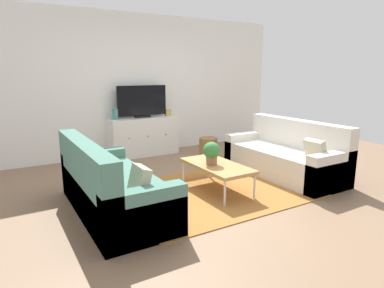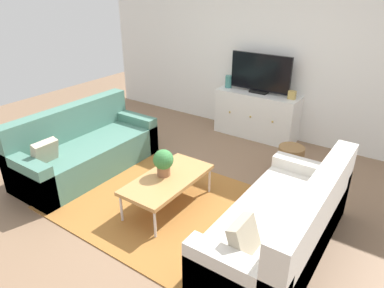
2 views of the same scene
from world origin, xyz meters
The scene contains 12 objects.
ground_plane centered at (0.00, 0.00, 0.00)m, with size 10.00×10.00×0.00m, color #84664C.
wall_back centered at (0.00, 2.55, 1.35)m, with size 6.40×0.12×2.70m, color white.
area_rug centered at (0.00, -0.15, 0.01)m, with size 2.50×1.90×0.01m, color #9E662D.
couch_left_side centered at (-1.44, -0.10, 0.29)m, with size 0.83×1.94×0.86m.
couch_right_side centered at (1.44, -0.10, 0.29)m, with size 0.83×1.94×0.86m.
coffee_table centered at (0.06, -0.14, 0.35)m, with size 0.55×1.10×0.38m.
potted_plant centered at (-0.01, -0.12, 0.55)m, with size 0.23×0.23×0.31m.
tv_console centered at (0.00, 2.27, 0.37)m, with size 1.34×0.47×0.74m.
flat_screen_tv centered at (0.00, 2.29, 1.05)m, with size 0.99×0.16×0.61m.
glass_vase centered at (-0.55, 2.27, 0.84)m, with size 0.11×0.11×0.20m, color teal.
mantel_clock centered at (0.55, 2.27, 0.81)m, with size 0.11×0.07×0.13m, color tan.
wicker_basket centered at (0.93, 1.38, 0.20)m, with size 0.34×0.34×0.40m, color olive.
Camera 2 is at (2.20, -2.74, 2.39)m, focal length 32.63 mm.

